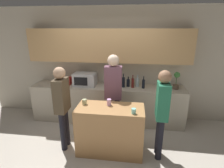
{
  "coord_description": "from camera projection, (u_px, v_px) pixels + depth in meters",
  "views": [
    {
      "loc": [
        0.63,
        -2.49,
        2.21
      ],
      "look_at": [
        0.23,
        0.5,
        1.24
      ],
      "focal_mm": 28.0,
      "sensor_mm": 36.0,
      "label": 1
    }
  ],
  "objects": [
    {
      "name": "bottle_2",
      "position": [
        128.0,
        83.0,
        4.1
      ],
      "size": [
        0.08,
        0.08,
        0.24
      ],
      "color": "black",
      "rests_on": "back_counter"
    },
    {
      "name": "cup_2",
      "position": [
        109.0,
        102.0,
        3.11
      ],
      "size": [
        0.08,
        0.08,
        0.12
      ],
      "color": "#DEAAE3",
      "rests_on": "kitchen_island"
    },
    {
      "name": "toaster",
      "position": [
        66.0,
        81.0,
        4.26
      ],
      "size": [
        0.26,
        0.16,
        0.18
      ],
      "color": "#B21E19",
      "rests_on": "back_counter"
    },
    {
      "name": "back_wall",
      "position": [
        109.0,
        57.0,
        4.2
      ],
      "size": [
        6.4,
        0.4,
        2.7
      ],
      "color": "beige",
      "rests_on": "ground_plane"
    },
    {
      "name": "back_counter",
      "position": [
        107.0,
        103.0,
        4.28
      ],
      "size": [
        3.6,
        0.62,
        0.89
      ],
      "color": "#B7AD99",
      "rests_on": "ground_plane"
    },
    {
      "name": "bottle_0",
      "position": [
        118.0,
        83.0,
        4.02
      ],
      "size": [
        0.07,
        0.07,
        0.26
      ],
      "color": "silver",
      "rests_on": "back_counter"
    },
    {
      "name": "microwave",
      "position": [
        85.0,
        79.0,
        4.18
      ],
      "size": [
        0.52,
        0.39,
        0.3
      ],
      "color": "#B7BABC",
      "rests_on": "back_counter"
    },
    {
      "name": "person_center",
      "position": [
        162.0,
        108.0,
        2.9
      ],
      "size": [
        0.21,
        0.34,
        1.59
      ],
      "rotation": [
        0.0,
        0.0,
        1.55
      ],
      "color": "black",
      "rests_on": "ground_plane"
    },
    {
      "name": "bottle_5",
      "position": [
        143.0,
        84.0,
        3.97
      ],
      "size": [
        0.07,
        0.07,
        0.28
      ],
      "color": "black",
      "rests_on": "back_counter"
    },
    {
      "name": "person_left",
      "position": [
        113.0,
        89.0,
        3.51
      ],
      "size": [
        0.34,
        0.23,
        1.73
      ],
      "rotation": [
        0.0,
        0.0,
        -3.12
      ],
      "color": "black",
      "rests_on": "ground_plane"
    },
    {
      "name": "cup_1",
      "position": [
        85.0,
        102.0,
        3.16
      ],
      "size": [
        0.08,
        0.08,
        0.09
      ],
      "color": "#BDC190",
      "rests_on": "kitchen_island"
    },
    {
      "name": "ground_plane",
      "position": [
        95.0,
        158.0,
        3.11
      ],
      "size": [
        14.0,
        14.0,
        0.0
      ],
      "primitive_type": "plane",
      "color": "beige"
    },
    {
      "name": "bottle_4",
      "position": [
        137.0,
        82.0,
        4.09
      ],
      "size": [
        0.09,
        0.09,
        0.28
      ],
      "color": "silver",
      "rests_on": "back_counter"
    },
    {
      "name": "potted_plant",
      "position": [
        176.0,
        81.0,
        3.9
      ],
      "size": [
        0.14,
        0.14,
        0.39
      ],
      "color": "brown",
      "rests_on": "back_counter"
    },
    {
      "name": "person_right",
      "position": [
        62.0,
        102.0,
        3.14
      ],
      "size": [
        0.21,
        0.34,
        1.58
      ],
      "rotation": [
        0.0,
        0.0,
        -1.57
      ],
      "color": "black",
      "rests_on": "ground_plane"
    },
    {
      "name": "cup_0",
      "position": [
        134.0,
        111.0,
        2.81
      ],
      "size": [
        0.07,
        0.07,
        0.09
      ],
      "color": "#93E7D9",
      "rests_on": "kitchen_island"
    },
    {
      "name": "bottle_3",
      "position": [
        133.0,
        83.0,
        4.01
      ],
      "size": [
        0.06,
        0.06,
        0.3
      ],
      "color": "maroon",
      "rests_on": "back_counter"
    },
    {
      "name": "kitchen_island",
      "position": [
        110.0,
        130.0,
        3.18
      ],
      "size": [
        1.18,
        0.56,
        0.89
      ],
      "color": "#B27F4C",
      "rests_on": "ground_plane"
    },
    {
      "name": "bottle_1",
      "position": [
        123.0,
        82.0,
        4.05
      ],
      "size": [
        0.08,
        0.08,
        0.32
      ],
      "color": "black",
      "rests_on": "back_counter"
    }
  ]
}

